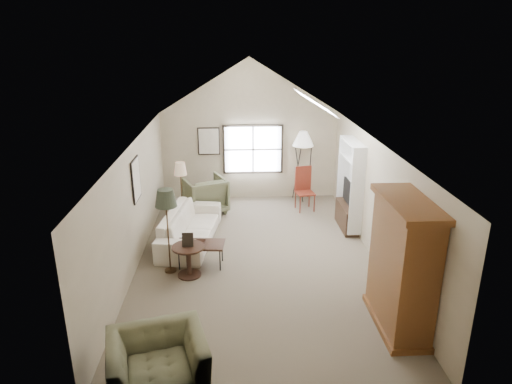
{
  "coord_description": "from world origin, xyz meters",
  "views": [
    {
      "loc": [
        -0.48,
        -8.71,
        4.58
      ],
      "look_at": [
        0.0,
        0.4,
        1.4
      ],
      "focal_mm": 32.0,
      "sensor_mm": 36.0,
      "label": 1
    }
  ],
  "objects_px": {
    "armchair_far": "(205,195)",
    "side_chair": "(305,189)",
    "armoire": "(402,265)",
    "sofa": "(190,226)",
    "coffee_table": "(201,254)",
    "side_table": "(189,261)",
    "armchair_near": "(158,366)"
  },
  "relations": [
    {
      "from": "sofa",
      "to": "side_chair",
      "type": "xyz_separation_m",
      "value": [
        2.95,
        1.85,
        0.22
      ]
    },
    {
      "from": "sofa",
      "to": "coffee_table",
      "type": "height_order",
      "value": "sofa"
    },
    {
      "from": "sofa",
      "to": "armchair_near",
      "type": "height_order",
      "value": "armchair_near"
    },
    {
      "from": "side_chair",
      "to": "armchair_near",
      "type": "bearing_deg",
      "value": -124.78
    },
    {
      "from": "armchair_near",
      "to": "side_chair",
      "type": "bearing_deg",
      "value": 51.08
    },
    {
      "from": "sofa",
      "to": "coffee_table",
      "type": "relative_size",
      "value": 2.62
    },
    {
      "from": "armchair_far",
      "to": "armchair_near",
      "type": "bearing_deg",
      "value": 64.75
    },
    {
      "from": "sofa",
      "to": "coffee_table",
      "type": "xyz_separation_m",
      "value": [
        0.31,
        -1.19,
        -0.12
      ]
    },
    {
      "from": "armoire",
      "to": "coffee_table",
      "type": "height_order",
      "value": "armoire"
    },
    {
      "from": "sofa",
      "to": "coffee_table",
      "type": "distance_m",
      "value": 1.24
    },
    {
      "from": "armoire",
      "to": "sofa",
      "type": "relative_size",
      "value": 0.86
    },
    {
      "from": "side_table",
      "to": "armchair_near",
      "type": "bearing_deg",
      "value": -92.41
    },
    {
      "from": "armchair_near",
      "to": "armchair_far",
      "type": "relative_size",
      "value": 1.19
    },
    {
      "from": "side_table",
      "to": "side_chair",
      "type": "relative_size",
      "value": 0.54
    },
    {
      "from": "armchair_far",
      "to": "coffee_table",
      "type": "height_order",
      "value": "armchair_far"
    },
    {
      "from": "sofa",
      "to": "side_table",
      "type": "xyz_separation_m",
      "value": [
        0.1,
        -1.6,
        -0.05
      ]
    },
    {
      "from": "armchair_near",
      "to": "armoire",
      "type": "bearing_deg",
      "value": 4.89
    },
    {
      "from": "coffee_table",
      "to": "armchair_far",
      "type": "bearing_deg",
      "value": 91.41
    },
    {
      "from": "side_table",
      "to": "coffee_table",
      "type": "bearing_deg",
      "value": 62.58
    },
    {
      "from": "sofa",
      "to": "armchair_far",
      "type": "bearing_deg",
      "value": 1.21
    },
    {
      "from": "sofa",
      "to": "armchair_far",
      "type": "height_order",
      "value": "armchair_far"
    },
    {
      "from": "armchair_near",
      "to": "coffee_table",
      "type": "xyz_separation_m",
      "value": [
        0.34,
        3.52,
        -0.16
      ]
    },
    {
      "from": "side_table",
      "to": "armoire",
      "type": "bearing_deg",
      "value": -26.95
    },
    {
      "from": "side_chair",
      "to": "sofa",
      "type": "bearing_deg",
      "value": -158.28
    },
    {
      "from": "armoire",
      "to": "coffee_table",
      "type": "xyz_separation_m",
      "value": [
        -3.35,
        2.22,
        -0.85
      ]
    },
    {
      "from": "armchair_near",
      "to": "coffee_table",
      "type": "distance_m",
      "value": 3.54
    },
    {
      "from": "armchair_near",
      "to": "coffee_table",
      "type": "relative_size",
      "value": 1.29
    },
    {
      "from": "armoire",
      "to": "armchair_near",
      "type": "relative_size",
      "value": 1.74
    },
    {
      "from": "side_chair",
      "to": "coffee_table",
      "type": "bearing_deg",
      "value": -141.3
    },
    {
      "from": "armchair_far",
      "to": "side_chair",
      "type": "distance_m",
      "value": 2.71
    },
    {
      "from": "armchair_far",
      "to": "sofa",
      "type": "bearing_deg",
      "value": 59.86
    },
    {
      "from": "armchair_near",
      "to": "side_table",
      "type": "bearing_deg",
      "value": 73.1
    }
  ]
}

